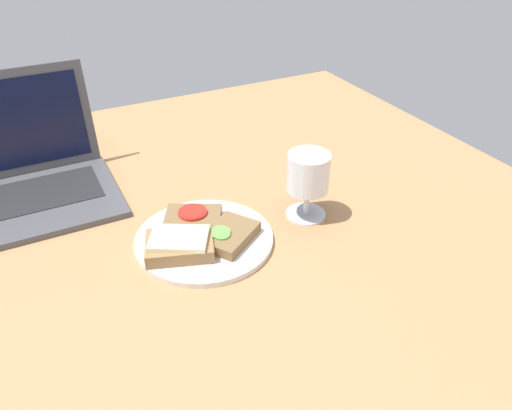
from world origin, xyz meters
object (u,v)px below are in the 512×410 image
Objects in this scene: sandwich_with_cucumber at (230,236)px; wine_glass at (308,176)px; sandwich_with_cheese at (180,244)px; plate at (202,240)px; sandwich_with_tomato at (195,217)px; laptop at (20,173)px.

wine_glass reaches higher than sandwich_with_cucumber.
wine_glass is at bearing 2.24° from sandwich_with_cheese.
sandwich_with_cheese is at bearing -177.76° from wine_glass.
plate is 5.18cm from sandwich_with_cucumber.
plate is 5.41cm from sandwich_with_cheese.
wine_glass is (19.78, -5.91, 6.26)cm from sandwich_with_tomato.
sandwich_with_tomato is 36.73cm from laptop.
sandwich_with_tomato is 0.91× the size of sandwich_with_cheese.
sandwich_with_cheese is 25.77cm from wine_glass.
sandwich_with_tomato is 0.35× the size of laptop.
sandwich_with_cucumber is (3.89, -3.07, 1.53)cm from plate.
sandwich_with_cheese is (-5.29, -6.89, 0.40)cm from sandwich_with_tomato.
laptop is at bearing 135.72° from sandwich_with_tomato.
sandwich_with_tomato is (0.64, 4.98, 1.61)cm from plate.
sandwich_with_tomato is 21.57cm from wine_glass.
sandwich_with_cheese is 1.02× the size of wine_glass.
sandwich_with_cucumber is 8.63cm from sandwich_with_cheese.
sandwich_with_cucumber is 17.84cm from wine_glass.
sandwich_with_cucumber is 0.36× the size of laptop.
sandwich_with_tomato is at bearing 82.69° from plate.
laptop reaches higher than plate.
sandwich_with_cheese reaches higher than plate.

